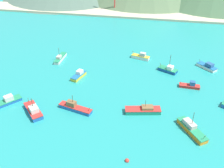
{
  "coord_description": "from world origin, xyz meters",
  "views": [
    {
      "loc": [
        17.28,
        -31.88,
        48.17
      ],
      "look_at": [
        2.85,
        42.3,
        0.18
      ],
      "focal_mm": 40.68,
      "sensor_mm": 36.0,
      "label": 1
    }
  ],
  "objects_px": {
    "fishing_boat_6": "(6,102)",
    "fishing_boat_4": "(207,66)",
    "fishing_boat_10": "(168,69)",
    "fishing_boat_15": "(190,86)",
    "fishing_boat_2": "(141,57)",
    "fishing_boat_5": "(143,110)",
    "fishing_boat_14": "(75,107)",
    "fishing_boat_0": "(191,129)",
    "fishing_boat_8": "(60,58)",
    "buoy_0": "(127,161)",
    "fishing_boat_3": "(79,75)",
    "fishing_boat_7": "(33,111)"
  },
  "relations": [
    {
      "from": "fishing_boat_10",
      "to": "buoy_0",
      "type": "xyz_separation_m",
      "value": [
        -9.28,
        -46.15,
        -0.72
      ]
    },
    {
      "from": "fishing_boat_10",
      "to": "fishing_boat_15",
      "type": "height_order",
      "value": "fishing_boat_10"
    },
    {
      "from": "fishing_boat_4",
      "to": "fishing_boat_5",
      "type": "relative_size",
      "value": 0.7
    },
    {
      "from": "fishing_boat_14",
      "to": "fishing_boat_15",
      "type": "bearing_deg",
      "value": 29.06
    },
    {
      "from": "fishing_boat_3",
      "to": "fishing_boat_14",
      "type": "xyz_separation_m",
      "value": [
        4.55,
        -18.81,
        -0.01
      ]
    },
    {
      "from": "fishing_boat_15",
      "to": "fishing_boat_5",
      "type": "bearing_deg",
      "value": -131.08
    },
    {
      "from": "fishing_boat_2",
      "to": "fishing_boat_8",
      "type": "bearing_deg",
      "value": -166.99
    },
    {
      "from": "fishing_boat_15",
      "to": "fishing_boat_10",
      "type": "bearing_deg",
      "value": 126.96
    },
    {
      "from": "fishing_boat_15",
      "to": "fishing_boat_6",
      "type": "bearing_deg",
      "value": -160.19
    },
    {
      "from": "fishing_boat_5",
      "to": "fishing_boat_6",
      "type": "distance_m",
      "value": 42.91
    },
    {
      "from": "fishing_boat_2",
      "to": "fishing_boat_15",
      "type": "relative_size",
      "value": 1.12
    },
    {
      "from": "fishing_boat_5",
      "to": "fishing_boat_14",
      "type": "relative_size",
      "value": 1.0
    },
    {
      "from": "fishing_boat_2",
      "to": "fishing_boat_3",
      "type": "xyz_separation_m",
      "value": [
        -20.97,
        -19.64,
        -0.05
      ]
    },
    {
      "from": "fishing_boat_2",
      "to": "fishing_boat_5",
      "type": "relative_size",
      "value": 0.72
    },
    {
      "from": "fishing_boat_0",
      "to": "fishing_boat_14",
      "type": "distance_m",
      "value": 34.3
    },
    {
      "from": "fishing_boat_3",
      "to": "fishing_boat_5",
      "type": "height_order",
      "value": "fishing_boat_5"
    },
    {
      "from": "fishing_boat_4",
      "to": "fishing_boat_6",
      "type": "xyz_separation_m",
      "value": [
        -64.9,
        -36.03,
        -0.1
      ]
    },
    {
      "from": "fishing_boat_14",
      "to": "fishing_boat_0",
      "type": "bearing_deg",
      "value": -5.18
    },
    {
      "from": "fishing_boat_3",
      "to": "buoy_0",
      "type": "relative_size",
      "value": 7.18
    },
    {
      "from": "fishing_boat_0",
      "to": "fishing_boat_2",
      "type": "distance_m",
      "value": 45.18
    },
    {
      "from": "fishing_boat_2",
      "to": "fishing_boat_10",
      "type": "relative_size",
      "value": 1.02
    },
    {
      "from": "fishing_boat_0",
      "to": "fishing_boat_14",
      "type": "xyz_separation_m",
      "value": [
        -34.16,
        3.1,
        -0.06
      ]
    },
    {
      "from": "fishing_boat_5",
      "to": "fishing_boat_0",
      "type": "bearing_deg",
      "value": -23.4
    },
    {
      "from": "fishing_boat_5",
      "to": "fishing_boat_14",
      "type": "xyz_separation_m",
      "value": [
        -20.59,
        -2.77,
        0.08
      ]
    },
    {
      "from": "fishing_boat_0",
      "to": "fishing_boat_6",
      "type": "relative_size",
      "value": 1.08
    },
    {
      "from": "fishing_boat_7",
      "to": "fishing_boat_10",
      "type": "relative_size",
      "value": 1.13
    },
    {
      "from": "fishing_boat_8",
      "to": "buoy_0",
      "type": "relative_size",
      "value": 9.26
    },
    {
      "from": "fishing_boat_8",
      "to": "fishing_boat_14",
      "type": "height_order",
      "value": "fishing_boat_8"
    },
    {
      "from": "fishing_boat_3",
      "to": "fishing_boat_4",
      "type": "distance_m",
      "value": 49.98
    },
    {
      "from": "fishing_boat_14",
      "to": "fishing_boat_15",
      "type": "distance_m",
      "value": 40.32
    },
    {
      "from": "fishing_boat_5",
      "to": "fishing_boat_6",
      "type": "height_order",
      "value": "fishing_boat_5"
    },
    {
      "from": "fishing_boat_10",
      "to": "fishing_boat_3",
      "type": "bearing_deg",
      "value": -161.53
    },
    {
      "from": "fishing_boat_6",
      "to": "fishing_boat_4",
      "type": "bearing_deg",
      "value": 29.04
    },
    {
      "from": "fishing_boat_8",
      "to": "fishing_boat_15",
      "type": "height_order",
      "value": "fishing_boat_8"
    },
    {
      "from": "fishing_boat_5",
      "to": "fishing_boat_14",
      "type": "height_order",
      "value": "fishing_boat_14"
    },
    {
      "from": "fishing_boat_5",
      "to": "fishing_boat_7",
      "type": "distance_m",
      "value": 32.83
    },
    {
      "from": "fishing_boat_5",
      "to": "fishing_boat_4",
      "type": "bearing_deg",
      "value": 55.43
    },
    {
      "from": "fishing_boat_6",
      "to": "fishing_boat_10",
      "type": "distance_m",
      "value": 58.54
    },
    {
      "from": "fishing_boat_4",
      "to": "fishing_boat_8",
      "type": "xyz_separation_m",
      "value": [
        -59.15,
        -4.07,
        -0.06
      ]
    },
    {
      "from": "fishing_boat_4",
      "to": "fishing_boat_6",
      "type": "height_order",
      "value": "fishing_boat_4"
    },
    {
      "from": "fishing_boat_2",
      "to": "buoy_0",
      "type": "bearing_deg",
      "value": -87.9
    },
    {
      "from": "fishing_boat_6",
      "to": "fishing_boat_10",
      "type": "bearing_deg",
      "value": 31.6
    },
    {
      "from": "fishing_boat_3",
      "to": "fishing_boat_15",
      "type": "relative_size",
      "value": 1.05
    },
    {
      "from": "fishing_boat_7",
      "to": "fishing_boat_14",
      "type": "xyz_separation_m",
      "value": [
        11.56,
        3.9,
        -0.09
      ]
    },
    {
      "from": "fishing_boat_2",
      "to": "fishing_boat_10",
      "type": "distance_m",
      "value": 14.36
    },
    {
      "from": "fishing_boat_2",
      "to": "fishing_boat_8",
      "type": "distance_m",
      "value": 33.68
    },
    {
      "from": "fishing_boat_15",
      "to": "fishing_boat_0",
      "type": "bearing_deg",
      "value": -92.74
    },
    {
      "from": "fishing_boat_5",
      "to": "fishing_boat_10",
      "type": "height_order",
      "value": "fishing_boat_10"
    },
    {
      "from": "fishing_boat_5",
      "to": "fishing_boat_8",
      "type": "height_order",
      "value": "fishing_boat_8"
    },
    {
      "from": "fishing_boat_0",
      "to": "fishing_boat_4",
      "type": "height_order",
      "value": "fishing_boat_0"
    }
  ]
}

